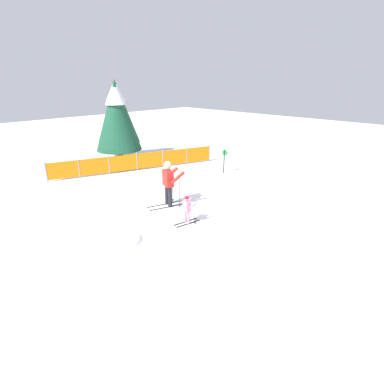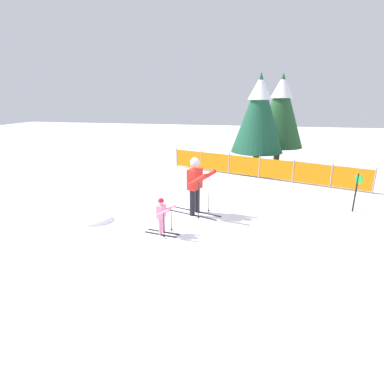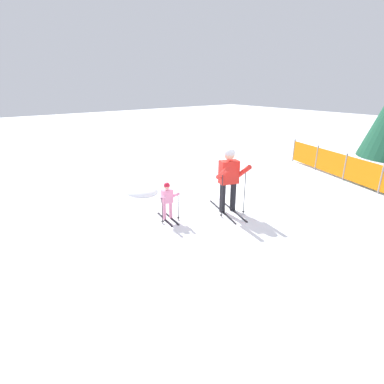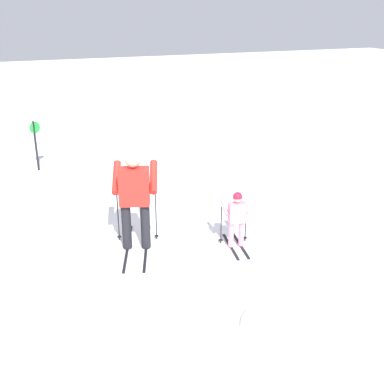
{
  "view_description": "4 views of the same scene",
  "coord_description": "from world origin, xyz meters",
  "px_view_note": "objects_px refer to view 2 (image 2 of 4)",
  "views": [
    {
      "loc": [
        -6.75,
        -8.04,
        4.54
      ],
      "look_at": [
        0.21,
        -1.13,
        0.82
      ],
      "focal_mm": 28.0,
      "sensor_mm": 36.0,
      "label": 1
    },
    {
      "loc": [
        1.79,
        -8.38,
        3.42
      ],
      "look_at": [
        0.13,
        -0.56,
        0.87
      ],
      "focal_mm": 28.0,
      "sensor_mm": 36.0,
      "label": 2
    },
    {
      "loc": [
        5.42,
        -5.32,
        3.29
      ],
      "look_at": [
        -0.1,
        -1.05,
        0.73
      ],
      "focal_mm": 28.0,
      "sensor_mm": 36.0,
      "label": 3
    },
    {
      "loc": [
        -6.91,
        1.71,
        3.83
      ],
      "look_at": [
        0.12,
        -0.99,
        0.86
      ],
      "focal_mm": 45.0,
      "sensor_mm": 36.0,
      "label": 4
    }
  ],
  "objects_px": {
    "safety_fence": "(259,167)",
    "conifer_far": "(281,110)",
    "trail_marker": "(357,188)",
    "skier_adult": "(196,181)",
    "conifer_near": "(259,112)",
    "skier_child": "(162,213)"
  },
  "relations": [
    {
      "from": "skier_adult",
      "to": "conifer_near",
      "type": "xyz_separation_m",
      "value": [
        1.73,
        6.04,
        1.71
      ]
    },
    {
      "from": "conifer_far",
      "to": "trail_marker",
      "type": "height_order",
      "value": "conifer_far"
    },
    {
      "from": "skier_adult",
      "to": "conifer_near",
      "type": "relative_size",
      "value": 0.39
    },
    {
      "from": "conifer_far",
      "to": "skier_adult",
      "type": "bearing_deg",
      "value": -109.83
    },
    {
      "from": "safety_fence",
      "to": "conifer_near",
      "type": "relative_size",
      "value": 1.85
    },
    {
      "from": "safety_fence",
      "to": "trail_marker",
      "type": "xyz_separation_m",
      "value": [
        2.87,
        -3.52,
        0.27
      ]
    },
    {
      "from": "skier_adult",
      "to": "safety_fence",
      "type": "distance_m",
      "value": 5.12
    },
    {
      "from": "skier_child",
      "to": "conifer_far",
      "type": "height_order",
      "value": "conifer_far"
    },
    {
      "from": "skier_adult",
      "to": "skier_child",
      "type": "xyz_separation_m",
      "value": [
        -0.57,
        -1.56,
        -0.47
      ]
    },
    {
      "from": "skier_child",
      "to": "trail_marker",
      "type": "relative_size",
      "value": 0.81
    },
    {
      "from": "conifer_near",
      "to": "trail_marker",
      "type": "relative_size",
      "value": 3.66
    },
    {
      "from": "skier_child",
      "to": "trail_marker",
      "type": "distance_m",
      "value": 6.02
    },
    {
      "from": "skier_adult",
      "to": "trail_marker",
      "type": "relative_size",
      "value": 1.43
    },
    {
      "from": "safety_fence",
      "to": "trail_marker",
      "type": "relative_size",
      "value": 6.79
    },
    {
      "from": "conifer_far",
      "to": "trail_marker",
      "type": "bearing_deg",
      "value": -73.11
    },
    {
      "from": "skier_adult",
      "to": "safety_fence",
      "type": "height_order",
      "value": "skier_adult"
    },
    {
      "from": "safety_fence",
      "to": "conifer_far",
      "type": "xyz_separation_m",
      "value": [
        0.89,
        3.01,
        2.33
      ]
    },
    {
      "from": "skier_child",
      "to": "conifer_far",
      "type": "distance_m",
      "value": 10.13
    },
    {
      "from": "conifer_far",
      "to": "conifer_near",
      "type": "distance_m",
      "value": 2.0
    },
    {
      "from": "skier_child",
      "to": "conifer_far",
      "type": "relative_size",
      "value": 0.22
    },
    {
      "from": "skier_child",
      "to": "conifer_near",
      "type": "height_order",
      "value": "conifer_near"
    },
    {
      "from": "trail_marker",
      "to": "conifer_far",
      "type": "bearing_deg",
      "value": 106.89
    }
  ]
}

